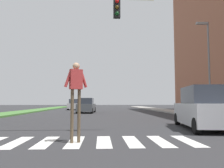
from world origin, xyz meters
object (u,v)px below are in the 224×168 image
Objects in this scene: pedestrian_performer at (76,89)px; sedan_distant at (75,105)px; suv_crossing at (204,109)px; street_lamp_right at (208,60)px; sedan_midblock at (86,106)px.

pedestrian_performer reaches higher than sedan_distant.
sedan_distant is (-9.01, 26.70, -0.14)m from suv_crossing.
street_lamp_right reaches higher than suv_crossing.
pedestrian_performer reaches higher than sedan_midblock.
sedan_midblock is (-0.86, 19.10, -0.87)m from pedestrian_performer.
sedan_distant is (-12.66, 19.74, -3.80)m from street_lamp_right.
sedan_distant is at bearing 96.48° from pedestrian_performer.
sedan_midblock is 0.98× the size of sedan_distant.
sedan_midblock is (-10.12, 8.88, -3.81)m from street_lamp_right.
suv_crossing is 28.17m from sedan_distant.
suv_crossing is (5.61, 3.26, -0.73)m from pedestrian_performer.
sedan_distant is (-3.40, 29.95, -0.87)m from pedestrian_performer.
street_lamp_right is 23.76m from sedan_distant.
street_lamp_right is 1.74× the size of sedan_distant.
sedan_midblock is at bearing 92.57° from pedestrian_performer.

